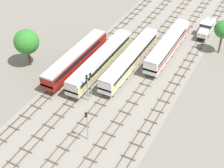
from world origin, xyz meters
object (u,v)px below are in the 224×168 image
at_px(passenger_coach_left_near, 101,60).
at_px(signal_post_nearest, 87,85).
at_px(diesel_railcar_centre_midfar, 168,45).
at_px(signal_post_mid, 87,123).
at_px(signal_post_near, 91,82).
at_px(diesel_railcar_far_left_nearest, 76,58).
at_px(shunter_loco_centre_right_far, 206,27).
at_px(passenger_coach_centre_left_mid, 130,58).

height_order(passenger_coach_left_near, signal_post_nearest, signal_post_nearest).
xyz_separation_m(diesel_railcar_centre_midfar, signal_post_mid, (-2.46, -29.46, 1.14)).
relative_size(signal_post_nearest, signal_post_near, 1.06).
height_order(diesel_railcar_far_left_nearest, passenger_coach_left_near, same).
height_order(shunter_loco_centre_right_far, signal_post_nearest, signal_post_nearest).
distance_m(diesel_railcar_far_left_nearest, signal_post_mid, 20.35).
height_order(diesel_railcar_centre_midfar, signal_post_nearest, signal_post_nearest).
bearing_deg(shunter_loco_centre_right_far, signal_post_nearest, -109.94).
relative_size(signal_post_nearest, signal_post_mid, 0.99).
relative_size(passenger_coach_left_near, signal_post_nearest, 3.74).
bearing_deg(signal_post_mid, diesel_railcar_far_left_nearest, 127.21).
bearing_deg(diesel_railcar_centre_midfar, passenger_coach_centre_left_mid, -120.41).
distance_m(signal_post_nearest, signal_post_mid, 9.72).
distance_m(passenger_coach_left_near, signal_post_nearest, 9.77).
distance_m(passenger_coach_left_near, passenger_coach_centre_left_mid, 5.93).
height_order(signal_post_nearest, signal_post_mid, signal_post_mid).
relative_size(diesel_railcar_far_left_nearest, passenger_coach_centre_left_mid, 0.93).
bearing_deg(signal_post_near, passenger_coach_left_near, 106.68).
bearing_deg(signal_post_near, signal_post_mid, -62.83).
bearing_deg(passenger_coach_left_near, shunter_loco_centre_right_far, 58.93).
relative_size(diesel_railcar_far_left_nearest, signal_post_mid, 3.45).
bearing_deg(signal_post_near, diesel_railcar_far_left_nearest, 138.15).
distance_m(diesel_railcar_centre_midfar, signal_post_mid, 29.59).
xyz_separation_m(passenger_coach_left_near, shunter_loco_centre_right_far, (14.74, 24.47, -0.60)).
distance_m(diesel_railcar_far_left_nearest, signal_post_near, 9.94).
relative_size(diesel_railcar_far_left_nearest, passenger_coach_left_near, 0.93).
bearing_deg(diesel_railcar_centre_midfar, shunter_loco_centre_right_far, 68.97).
bearing_deg(diesel_railcar_centre_midfar, signal_post_nearest, -109.28).
height_order(passenger_coach_left_near, signal_post_mid, signal_post_mid).
height_order(diesel_railcar_far_left_nearest, diesel_railcar_centre_midfar, same).
bearing_deg(shunter_loco_centre_right_far, passenger_coach_left_near, -121.07).
height_order(shunter_loco_centre_right_far, signal_post_mid, signal_post_mid).
distance_m(passenger_coach_left_near, signal_post_near, 8.61).
height_order(diesel_railcar_centre_midfar, signal_post_near, signal_post_near).
height_order(passenger_coach_centre_left_mid, signal_post_nearest, signal_post_nearest).
bearing_deg(diesel_railcar_centre_midfar, signal_post_mid, -94.77).
bearing_deg(shunter_loco_centre_right_far, diesel_railcar_far_left_nearest, -127.02).
relative_size(passenger_coach_centre_left_mid, shunter_loco_centre_right_far, 2.60).
height_order(passenger_coach_left_near, shunter_loco_centre_right_far, passenger_coach_left_near).
distance_m(passenger_coach_centre_left_mid, signal_post_near, 11.81).
xyz_separation_m(diesel_railcar_far_left_nearest, diesel_railcar_centre_midfar, (14.74, 13.28, 0.00)).
bearing_deg(signal_post_near, diesel_railcar_centre_midfar, 69.66).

